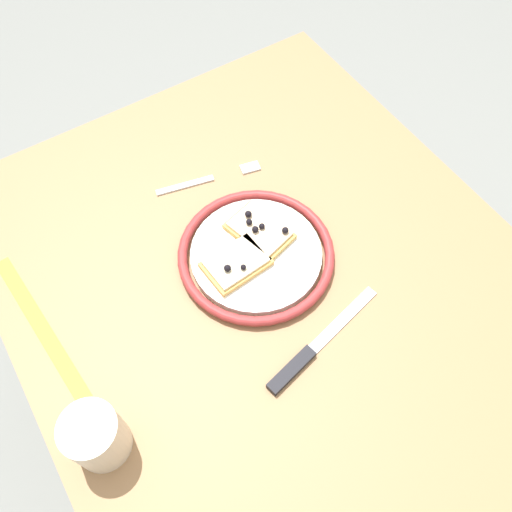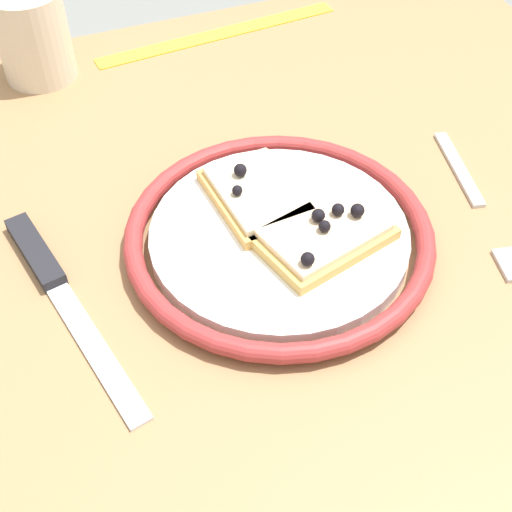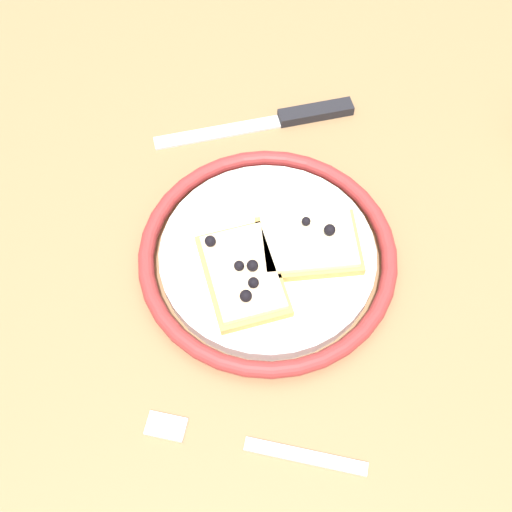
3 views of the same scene
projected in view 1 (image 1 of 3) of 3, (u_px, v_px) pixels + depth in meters
The scene contains 9 objects.
ground_plane at pixel (263, 401), 1.56m from camera, with size 6.00×6.00×0.00m, color slate.
dining_table at pixel (267, 299), 0.98m from camera, with size 0.97×0.83×0.77m.
plate at pixel (258, 253), 0.91m from camera, with size 0.27×0.27×0.02m.
pizza_slice_near at pixel (259, 230), 0.91m from camera, with size 0.12×0.10×0.03m.
pizza_slice_far at pixel (236, 263), 0.88m from camera, with size 0.08×0.11×0.03m.
knife at pixel (306, 356), 0.82m from camera, with size 0.07×0.24×0.01m.
fork at pixel (210, 179), 1.00m from camera, with size 0.06×0.20×0.00m.
cup at pixel (96, 436), 0.71m from camera, with size 0.08×0.08×0.10m, color beige.
measuring_tape at pixel (42, 328), 0.85m from camera, with size 0.31×0.02×0.00m, color yellow.
Camera 1 is at (0.36, -0.25, 1.56)m, focal length 37.46 mm.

